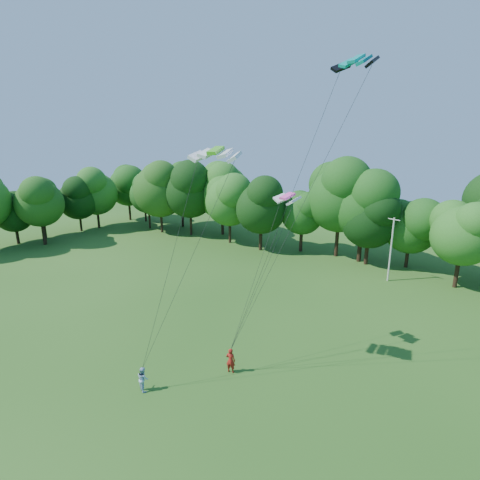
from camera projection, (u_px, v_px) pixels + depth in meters
The scene contains 10 objects.
ground at pixel (115, 424), 21.58m from camera, with size 160.00×160.00×0.00m, color #214D15.
utility_pole at pixel (391, 249), 42.35m from camera, with size 1.42×0.59×7.44m.
kite_flyer_left at pixel (231, 360), 26.17m from camera, with size 0.67×0.44×1.84m, color #A21C14.
kite_flyer_right at pixel (143, 379), 24.33m from camera, with size 0.81×0.63×1.66m, color #9BB8D8.
kite_teal at pixel (356, 59), 21.12m from camera, with size 2.75×1.70×0.63m.
kite_green at pixel (216, 150), 22.77m from camera, with size 3.36×2.14×0.52m.
kite_pink at pixel (287, 196), 26.24m from camera, with size 2.25×1.63×0.46m.
tree_back_west at pixel (159, 181), 63.47m from camera, with size 9.84×9.84×14.32m.
tree_back_center at pixel (370, 211), 47.25m from camera, with size 7.80×7.80×11.34m.
tree_flank_west at pixel (39, 200), 56.43m from camera, with size 7.69×7.69×11.18m.
Camera 1 is at (16.35, -10.48, 15.93)m, focal length 28.00 mm.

